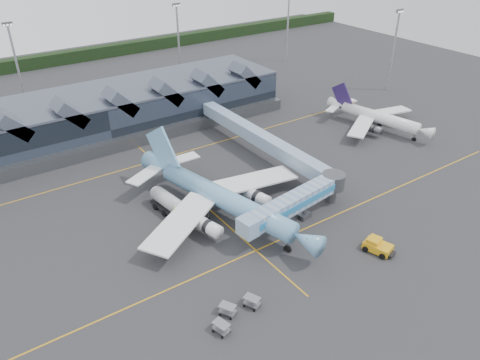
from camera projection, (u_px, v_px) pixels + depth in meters
ground at (228, 225)px, 77.71m from camera, size 260.00×260.00×0.00m
taxi_stripes at (197, 199)px, 84.83m from camera, size 120.00×60.00×0.01m
tree_line_far at (46, 60)px, 155.07m from camera, size 260.00×4.00×4.00m
terminal at (95, 115)px, 106.51m from camera, size 90.00×22.25×12.52m
light_masts at (165, 50)px, 126.46m from camera, size 132.40×42.56×22.45m
main_airliner at (220, 197)px, 78.51m from camera, size 33.43×39.09×12.67m
regional_jet at (376, 117)px, 110.68m from camera, size 24.50×27.11×9.34m
jet_bridge at (301, 199)px, 77.21m from camera, size 23.72×6.38×5.73m
fuel_truck at (171, 204)px, 79.73m from camera, size 4.12×10.72×3.56m
pushback_tug at (377, 246)px, 71.50m from camera, size 3.92×5.10×2.06m
baggage_carts at (234, 312)px, 59.88m from camera, size 7.66×4.50×1.49m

